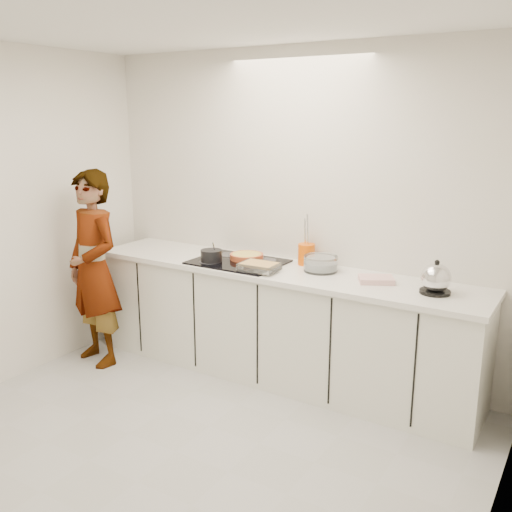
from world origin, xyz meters
The scene contains 15 objects.
floor centered at (0.00, 0.00, 0.00)m, with size 3.60×3.20×0.00m, color #ACACAA.
ceiling centered at (0.00, 0.00, 2.60)m, with size 3.60×3.20×0.00m, color white.
wall_back centered at (0.00, 1.60, 1.30)m, with size 3.60×0.00×2.60m, color beige.
wall_right centered at (1.80, 0.02, 1.30)m, with size 0.02×3.20×2.60m.
base_cabinets centered at (0.00, 1.28, 0.43)m, with size 3.20×0.58×0.87m, color white.
countertop centered at (0.00, 1.28, 0.89)m, with size 3.24×0.64×0.04m, color white.
hob centered at (-0.35, 1.26, 0.92)m, with size 0.72×0.54×0.01m, color black.
tart_dish centered at (-0.33, 1.35, 0.95)m, with size 0.29×0.29×0.05m.
saucepan centered at (-0.52, 1.13, 0.97)m, with size 0.20×0.20×0.17m.
baking_dish centered at (-0.06, 1.12, 0.95)m, with size 0.29×0.22×0.06m.
mixing_bowl centered at (0.33, 1.38, 0.97)m, with size 0.32×0.32×0.12m.
tea_towel centered at (0.79, 1.32, 0.93)m, with size 0.24×0.18×0.04m, color white.
kettle centered at (1.22, 1.27, 1.01)m, with size 0.21×0.21×0.23m.
utensil_crock centered at (0.15, 1.50, 0.99)m, with size 0.13×0.13×0.17m, color #EA5A04.
cook centered at (-1.45, 0.74, 0.82)m, with size 0.60×0.39×1.65m, color white.
Camera 1 is at (2.11, -2.46, 2.08)m, focal length 40.00 mm.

